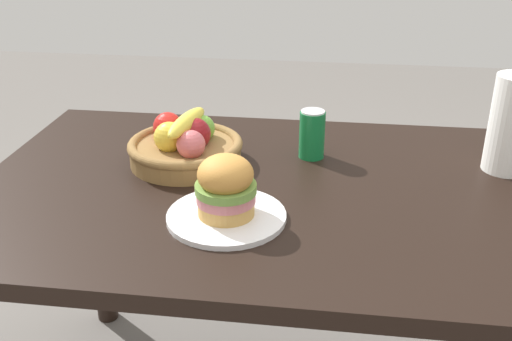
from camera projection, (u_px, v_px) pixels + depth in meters
dining_table at (272, 222)px, 1.44m from camera, size 1.40×0.90×0.75m
plate at (226, 216)px, 1.25m from camera, size 0.25×0.25×0.01m
sandwich at (226, 186)px, 1.22m from camera, size 0.13×0.13×0.13m
soda_can at (312, 134)px, 1.52m from camera, size 0.07×0.07×0.13m
fruit_basket at (185, 145)px, 1.50m from camera, size 0.29×0.29×0.14m
paper_towel_roll at (512, 124)px, 1.43m from camera, size 0.11×0.11×0.24m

